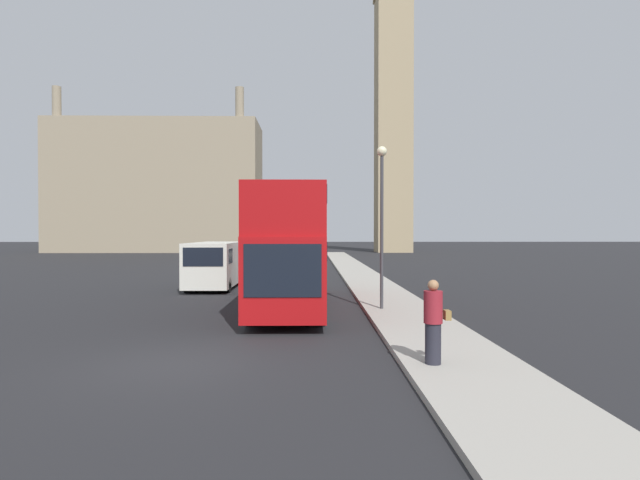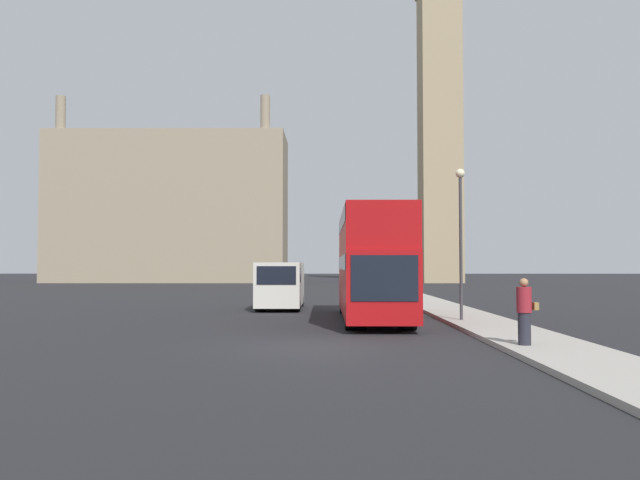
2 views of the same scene
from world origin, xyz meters
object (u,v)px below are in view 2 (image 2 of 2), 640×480
object	(u,v)px
red_double_decker_bus	(372,260)
street_lamp	(461,221)
clock_tower	(439,43)
pedestrian	(524,312)
white_van	(281,284)

from	to	relation	value
red_double_decker_bus	street_lamp	size ratio (longest dim) A/B	1.85
clock_tower	red_double_decker_bus	xyz separation A→B (m)	(-12.96, -55.24, -29.04)
clock_tower	pedestrian	size ratio (longest dim) A/B	34.77
clock_tower	pedestrian	bearing A→B (deg)	-98.49
red_double_decker_bus	street_lamp	xyz separation A→B (m)	(3.35, -1.37, 1.53)
street_lamp	clock_tower	bearing A→B (deg)	80.37
red_double_decker_bus	pedestrian	xyz separation A→B (m)	(3.37, -9.01, -1.44)
red_double_decker_bus	street_lamp	world-z (taller)	street_lamp
clock_tower	red_double_decker_bus	size ratio (longest dim) A/B	5.63
clock_tower	street_lamp	bearing A→B (deg)	-99.63
red_double_decker_bus	pedestrian	size ratio (longest dim) A/B	6.18
white_van	pedestrian	size ratio (longest dim) A/B	3.44
pedestrian	street_lamp	size ratio (longest dim) A/B	0.30
red_double_decker_bus	street_lamp	distance (m)	3.93
clock_tower	white_van	bearing A→B (deg)	-109.53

